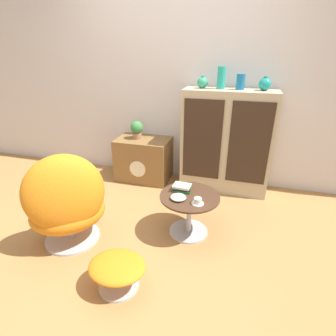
{
  "coord_description": "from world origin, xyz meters",
  "views": [
    {
      "loc": [
        0.8,
        -1.71,
        1.59
      ],
      "look_at": [
        0.17,
        0.5,
        0.55
      ],
      "focal_mm": 28.0,
      "sensor_mm": 36.0,
      "label": 1
    }
  ],
  "objects_px": {
    "ottoman": "(117,269)",
    "book_stack": "(182,188)",
    "tv_console": "(144,159)",
    "vase_leftmost": "(202,83)",
    "egg_chair": "(67,204)",
    "teacup": "(198,202)",
    "potted_plant": "(137,129)",
    "vase_inner_right": "(241,82)",
    "vase_inner_left": "(221,78)",
    "vase_rightmost": "(265,84)",
    "sideboard": "(226,142)",
    "coffee_table": "(189,209)",
    "bowl": "(178,197)"
  },
  "relations": [
    {
      "from": "coffee_table",
      "to": "vase_inner_left",
      "type": "distance_m",
      "value": 1.46
    },
    {
      "from": "ottoman",
      "to": "vase_rightmost",
      "type": "relative_size",
      "value": 2.91
    },
    {
      "from": "vase_inner_right",
      "to": "vase_leftmost",
      "type": "bearing_deg",
      "value": 180.0
    },
    {
      "from": "ottoman",
      "to": "teacup",
      "type": "bearing_deg",
      "value": 55.0
    },
    {
      "from": "vase_rightmost",
      "to": "book_stack",
      "type": "bearing_deg",
      "value": -124.76
    },
    {
      "from": "vase_rightmost",
      "to": "vase_leftmost",
      "type": "bearing_deg",
      "value": 180.0
    },
    {
      "from": "egg_chair",
      "to": "potted_plant",
      "type": "height_order",
      "value": "egg_chair"
    },
    {
      "from": "vase_inner_left",
      "to": "teacup",
      "type": "relative_size",
      "value": 2.18
    },
    {
      "from": "vase_rightmost",
      "to": "vase_inner_right",
      "type": "bearing_deg",
      "value": 180.0
    },
    {
      "from": "egg_chair",
      "to": "coffee_table",
      "type": "relative_size",
      "value": 1.63
    },
    {
      "from": "sideboard",
      "to": "vase_inner_right",
      "type": "height_order",
      "value": "vase_inner_right"
    },
    {
      "from": "ottoman",
      "to": "vase_leftmost",
      "type": "relative_size",
      "value": 3.11
    },
    {
      "from": "tv_console",
      "to": "ottoman",
      "type": "relative_size",
      "value": 1.64
    },
    {
      "from": "tv_console",
      "to": "bowl",
      "type": "xyz_separation_m",
      "value": [
        0.73,
        -1.05,
        0.14
      ]
    },
    {
      "from": "sideboard",
      "to": "vase_inner_right",
      "type": "bearing_deg",
      "value": 2.45
    },
    {
      "from": "vase_leftmost",
      "to": "vase_inner_left",
      "type": "relative_size",
      "value": 0.58
    },
    {
      "from": "coffee_table",
      "to": "vase_rightmost",
      "type": "relative_size",
      "value": 3.79
    },
    {
      "from": "coffee_table",
      "to": "vase_inner_left",
      "type": "relative_size",
      "value": 2.33
    },
    {
      "from": "tv_console",
      "to": "vase_inner_right",
      "type": "distance_m",
      "value": 1.51
    },
    {
      "from": "egg_chair",
      "to": "coffee_table",
      "type": "xyz_separation_m",
      "value": [
        0.97,
        0.43,
        -0.15
      ]
    },
    {
      "from": "ottoman",
      "to": "vase_inner_left",
      "type": "xyz_separation_m",
      "value": [
        0.46,
        1.76,
        1.15
      ]
    },
    {
      "from": "vase_inner_right",
      "to": "tv_console",
      "type": "bearing_deg",
      "value": -178.32
    },
    {
      "from": "vase_inner_right",
      "to": "teacup",
      "type": "height_order",
      "value": "vase_inner_right"
    },
    {
      "from": "vase_rightmost",
      "to": "book_stack",
      "type": "height_order",
      "value": "vase_rightmost"
    },
    {
      "from": "tv_console",
      "to": "egg_chair",
      "type": "distance_m",
      "value": 1.41
    },
    {
      "from": "sideboard",
      "to": "vase_inner_right",
      "type": "distance_m",
      "value": 0.69
    },
    {
      "from": "coffee_table",
      "to": "vase_inner_left",
      "type": "bearing_deg",
      "value": 83.97
    },
    {
      "from": "sideboard",
      "to": "teacup",
      "type": "height_order",
      "value": "sideboard"
    },
    {
      "from": "tv_console",
      "to": "book_stack",
      "type": "relative_size",
      "value": 4.04
    },
    {
      "from": "vase_rightmost",
      "to": "egg_chair",
      "type": "bearing_deg",
      "value": -136.77
    },
    {
      "from": "sideboard",
      "to": "teacup",
      "type": "xyz_separation_m",
      "value": [
        -0.13,
        -1.11,
        -0.18
      ]
    },
    {
      "from": "book_stack",
      "to": "ottoman",
      "type": "bearing_deg",
      "value": -108.08
    },
    {
      "from": "vase_leftmost",
      "to": "potted_plant",
      "type": "bearing_deg",
      "value": -177.67
    },
    {
      "from": "book_stack",
      "to": "vase_inner_right",
      "type": "bearing_deg",
      "value": 66.8
    },
    {
      "from": "potted_plant",
      "to": "book_stack",
      "type": "distance_m",
      "value": 1.23
    },
    {
      "from": "vase_leftmost",
      "to": "teacup",
      "type": "bearing_deg",
      "value": -80.44
    },
    {
      "from": "tv_console",
      "to": "vase_inner_left",
      "type": "xyz_separation_m",
      "value": [
        0.92,
        0.03,
        1.04
      ]
    },
    {
      "from": "vase_inner_left",
      "to": "teacup",
      "type": "height_order",
      "value": "vase_inner_left"
    },
    {
      "from": "vase_leftmost",
      "to": "book_stack",
      "type": "height_order",
      "value": "vase_leftmost"
    },
    {
      "from": "ottoman",
      "to": "coffee_table",
      "type": "height_order",
      "value": "coffee_table"
    },
    {
      "from": "ottoman",
      "to": "book_stack",
      "type": "height_order",
      "value": "book_stack"
    },
    {
      "from": "vase_rightmost",
      "to": "ottoman",
      "type": "bearing_deg",
      "value": -117.49
    },
    {
      "from": "tv_console",
      "to": "vase_inner_left",
      "type": "height_order",
      "value": "vase_inner_left"
    },
    {
      "from": "egg_chair",
      "to": "teacup",
      "type": "height_order",
      "value": "egg_chair"
    },
    {
      "from": "ottoman",
      "to": "vase_inner_right",
      "type": "distance_m",
      "value": 2.19
    },
    {
      "from": "egg_chair",
      "to": "teacup",
      "type": "bearing_deg",
      "value": 16.66
    },
    {
      "from": "book_stack",
      "to": "teacup",
      "type": "bearing_deg",
      "value": -45.85
    },
    {
      "from": "tv_console",
      "to": "vase_leftmost",
      "type": "bearing_deg",
      "value": 2.63
    },
    {
      "from": "sideboard",
      "to": "vase_rightmost",
      "type": "relative_size",
      "value": 8.42
    },
    {
      "from": "vase_inner_right",
      "to": "sideboard",
      "type": "bearing_deg",
      "value": -177.55
    }
  ]
}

